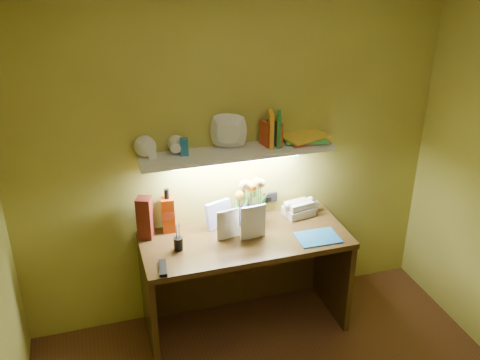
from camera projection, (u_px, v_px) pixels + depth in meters
name	position (u px, v px, depth m)	size (l,w,h in m)	color
desk	(245.00, 283.00, 3.76)	(1.40, 0.60, 0.75)	#311F0D
flower_bouquet	(251.00, 201.00, 3.71)	(0.21, 0.21, 0.34)	#110E3B
telephone	(299.00, 207.00, 3.86)	(0.21, 0.15, 0.12)	beige
desk_clock	(313.00, 206.00, 3.92)	(0.08, 0.04, 0.08)	silver
whisky_bottle	(168.00, 210.00, 3.61)	(0.09, 0.09, 0.32)	#AC3304
whisky_box	(145.00, 218.00, 3.54)	(0.09, 0.09, 0.29)	#591B10
pen_cup	(178.00, 240.00, 3.44)	(0.06, 0.06, 0.15)	black
art_card	(219.00, 214.00, 3.69)	(0.19, 0.04, 0.19)	white
tv_remote	(163.00, 268.00, 3.26)	(0.05, 0.17, 0.02)	black
blue_folder	(318.00, 237.00, 3.59)	(0.28, 0.21, 0.01)	#1F68A8
desk_book_a	(217.00, 227.00, 3.51)	(0.16, 0.02, 0.22)	beige
desk_book_b	(241.00, 225.00, 3.52)	(0.18, 0.02, 0.24)	white
wall_shelf	(235.00, 147.00, 3.50)	(1.32, 0.34, 0.27)	white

